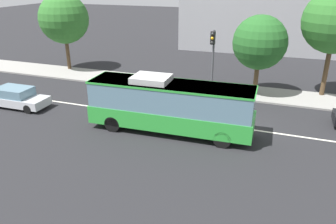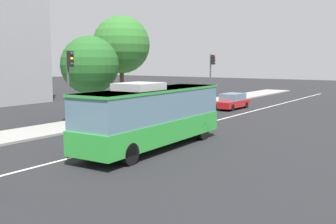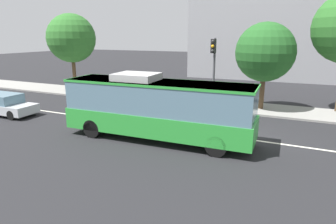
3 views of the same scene
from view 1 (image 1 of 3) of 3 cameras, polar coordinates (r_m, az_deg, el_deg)
name	(u,v)px [view 1 (image 1 of 3)]	position (r m, az deg, el deg)	size (l,w,h in m)	color
ground_plane	(239,128)	(21.50, 12.14, -2.71)	(160.00, 160.00, 0.00)	black
sidewalk_kerb	(252,93)	(27.84, 14.27, 3.16)	(80.00, 3.71, 0.14)	gray
lane_centre_line	(239,128)	(21.50, 12.14, -2.69)	(76.00, 0.16, 0.01)	silver
transit_bus	(170,104)	(19.91, 0.35, 1.40)	(10.08, 2.85, 3.46)	green
sedan_silver	(17,97)	(26.55, -24.65, 2.30)	(4.53, 1.88, 1.46)	#B7BABF
traffic_light_mid_block	(213,52)	(25.82, 7.72, 10.23)	(0.35, 0.62, 5.20)	#47474C
street_tree_kerbside_left	(64,19)	(34.62, -17.55, 15.11)	(4.77, 4.77, 7.49)	#4C3823
street_tree_kerbside_centre	(335,21)	(28.01, 26.92, 13.79)	(4.77, 4.77, 8.25)	#4C3823
street_tree_kerbside_right	(260,43)	(26.73, 15.57, 11.47)	(4.16, 4.16, 6.31)	#4C3823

